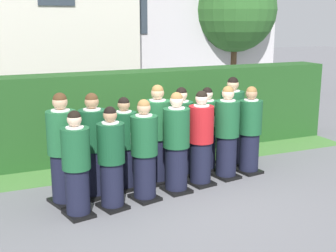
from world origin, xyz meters
name	(u,v)px	position (x,y,z in m)	size (l,w,h in m)	color
ground_plane	(175,191)	(0.00, 0.00, 0.00)	(60.00, 60.00, 0.00)	slate
student_front_row_0	(77,167)	(-1.69, -0.33, 0.74)	(0.45, 0.51, 1.56)	black
student_front_row_1	(111,161)	(-1.15, -0.25, 0.74)	(0.47, 0.54, 1.57)	black
student_front_row_2	(144,153)	(-0.58, -0.13, 0.77)	(0.47, 0.55, 1.61)	black
student_front_row_3	(176,145)	(0.02, -0.01, 0.79)	(0.44, 0.52, 1.66)	black
student_in_red_blazer	(201,140)	(0.54, 0.13, 0.78)	(0.45, 0.52, 1.64)	black
student_front_row_5	(227,135)	(1.13, 0.25, 0.79)	(0.45, 0.55, 1.66)	black
student_front_row_6	(250,132)	(1.66, 0.33, 0.77)	(0.44, 0.51, 1.62)	black
student_rear_row_0	(63,152)	(-1.77, 0.22, 0.83)	(0.52, 0.59, 1.74)	black
student_rear_row_1	(93,148)	(-1.27, 0.33, 0.80)	(0.50, 0.58, 1.68)	black
student_rear_row_2	(125,146)	(-0.71, 0.46, 0.74)	(0.45, 0.51, 1.56)	black
student_rear_row_3	(158,136)	(-0.08, 0.54, 0.82)	(0.48, 0.57, 1.71)	black
student_rear_row_4	(181,134)	(0.44, 0.69, 0.77)	(0.44, 0.54, 1.62)	black
student_rear_row_5	(207,131)	(1.00, 0.78, 0.75)	(0.44, 0.51, 1.57)	black
student_rear_row_6	(232,123)	(1.59, 0.87, 0.82)	(0.51, 0.59, 1.72)	black
hedge	(129,114)	(0.00, 2.31, 0.87)	(9.43, 0.70, 1.74)	#214C1E
oak_tree_right	(235,10)	(5.34, 7.00, 3.06)	(2.81, 2.81, 4.47)	brown
lawn_strip	(143,165)	(0.00, 1.51, 0.00)	(9.43, 0.90, 0.01)	#477A38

